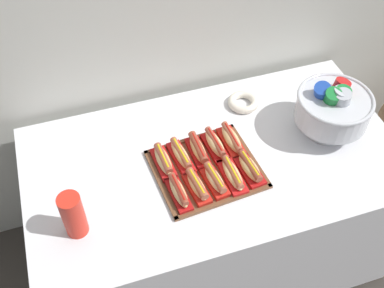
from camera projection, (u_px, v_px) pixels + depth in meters
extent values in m
plane|color=#38332D|center=(210.00, 252.00, 2.51)|extent=(10.00, 10.00, 0.00)
cube|color=silver|center=(212.00, 209.00, 2.21)|extent=(1.55, 0.85, 0.73)
cylinder|color=black|center=(353.00, 266.00, 2.43)|extent=(0.05, 0.05, 0.04)
cylinder|color=black|center=(74.00, 234.00, 2.56)|extent=(0.05, 0.05, 0.04)
cylinder|color=black|center=(297.00, 174.00, 2.83)|extent=(0.05, 0.05, 0.04)
cube|color=brown|center=(206.00, 169.00, 1.89)|extent=(0.43, 0.39, 0.01)
cube|color=brown|center=(225.00, 201.00, 1.78)|extent=(0.40, 0.05, 0.01)
cube|color=brown|center=(190.00, 139.00, 1.99)|extent=(0.40, 0.05, 0.01)
cube|color=brown|center=(160.00, 183.00, 1.83)|extent=(0.04, 0.36, 0.01)
cube|color=brown|center=(250.00, 154.00, 1.93)|extent=(0.04, 0.36, 0.01)
cube|color=#B21414|center=(179.00, 195.00, 1.79)|extent=(0.07, 0.17, 0.02)
ellipsoid|color=tan|center=(179.00, 191.00, 1.77)|extent=(0.06, 0.16, 0.04)
cylinder|color=brown|center=(178.00, 189.00, 1.76)|extent=(0.04, 0.15, 0.03)
cylinder|color=red|center=(178.00, 187.00, 1.75)|extent=(0.02, 0.13, 0.01)
cube|color=red|center=(197.00, 189.00, 1.81)|extent=(0.08, 0.16, 0.02)
ellipsoid|color=#E0BC7F|center=(197.00, 185.00, 1.79)|extent=(0.06, 0.15, 0.04)
cylinder|color=#A8563D|center=(197.00, 184.00, 1.79)|extent=(0.05, 0.15, 0.03)
cylinder|color=yellow|center=(197.00, 181.00, 1.77)|extent=(0.02, 0.12, 0.01)
cube|color=red|center=(215.00, 183.00, 1.83)|extent=(0.08, 0.16, 0.02)
ellipsoid|color=beige|center=(215.00, 179.00, 1.81)|extent=(0.06, 0.15, 0.04)
cylinder|color=#A8563D|center=(215.00, 177.00, 1.80)|extent=(0.05, 0.15, 0.03)
cylinder|color=yellow|center=(215.00, 175.00, 1.79)|extent=(0.02, 0.12, 0.01)
cube|color=red|center=(232.00, 177.00, 1.85)|extent=(0.07, 0.18, 0.02)
ellipsoid|color=#E0BC7F|center=(233.00, 174.00, 1.83)|extent=(0.06, 0.17, 0.04)
cylinder|color=#A8563D|center=(233.00, 172.00, 1.82)|extent=(0.03, 0.16, 0.03)
cylinder|color=yellow|center=(233.00, 170.00, 1.82)|extent=(0.01, 0.14, 0.01)
cube|color=#B21414|center=(249.00, 171.00, 1.87)|extent=(0.08, 0.17, 0.02)
ellipsoid|color=tan|center=(250.00, 168.00, 1.85)|extent=(0.07, 0.16, 0.04)
cylinder|color=brown|center=(250.00, 166.00, 1.84)|extent=(0.05, 0.16, 0.03)
cylinder|color=yellow|center=(251.00, 163.00, 1.83)|extent=(0.02, 0.13, 0.01)
cube|color=red|center=(164.00, 164.00, 1.89)|extent=(0.07, 0.18, 0.02)
ellipsoid|color=tan|center=(163.00, 160.00, 1.87)|extent=(0.06, 0.16, 0.04)
cylinder|color=#9E4C38|center=(163.00, 158.00, 1.87)|extent=(0.04, 0.15, 0.03)
cylinder|color=yellow|center=(163.00, 156.00, 1.86)|extent=(0.02, 0.13, 0.01)
cube|color=red|center=(181.00, 158.00, 1.91)|extent=(0.08, 0.19, 0.02)
ellipsoid|color=#E0BC7F|center=(181.00, 155.00, 1.89)|extent=(0.07, 0.17, 0.04)
cylinder|color=#A8563D|center=(181.00, 153.00, 1.88)|extent=(0.05, 0.16, 0.03)
cylinder|color=yellow|center=(181.00, 151.00, 1.88)|extent=(0.02, 0.14, 0.01)
cube|color=#B21414|center=(198.00, 153.00, 1.93)|extent=(0.06, 0.17, 0.02)
ellipsoid|color=tan|center=(198.00, 149.00, 1.91)|extent=(0.05, 0.16, 0.04)
cylinder|color=brown|center=(198.00, 147.00, 1.90)|extent=(0.04, 0.16, 0.03)
cylinder|color=red|center=(198.00, 145.00, 1.89)|extent=(0.01, 0.13, 0.01)
cube|color=#B21414|center=(215.00, 148.00, 1.95)|extent=(0.08, 0.17, 0.02)
ellipsoid|color=#E0BC7F|center=(215.00, 144.00, 1.93)|extent=(0.06, 0.16, 0.04)
cylinder|color=#9E4C38|center=(215.00, 141.00, 1.92)|extent=(0.04, 0.16, 0.03)
cylinder|color=red|center=(215.00, 140.00, 1.91)|extent=(0.02, 0.13, 0.01)
cube|color=red|center=(231.00, 142.00, 1.97)|extent=(0.08, 0.18, 0.02)
ellipsoid|color=tan|center=(232.00, 139.00, 1.95)|extent=(0.06, 0.17, 0.04)
cylinder|color=#A8563D|center=(232.00, 137.00, 1.94)|extent=(0.03, 0.16, 0.03)
cylinder|color=red|center=(232.00, 135.00, 1.93)|extent=(0.01, 0.14, 0.01)
cylinder|color=silver|center=(327.00, 129.00, 2.03)|extent=(0.19, 0.19, 0.02)
cone|color=silver|center=(329.00, 123.00, 2.00)|extent=(0.07, 0.07, 0.05)
cylinder|color=silver|center=(333.00, 109.00, 1.94)|extent=(0.30, 0.30, 0.11)
torus|color=silver|center=(336.00, 99.00, 1.90)|extent=(0.31, 0.31, 0.02)
cylinder|color=#197A33|center=(339.00, 99.00, 1.91)|extent=(0.08, 0.10, 0.14)
cylinder|color=red|center=(337.00, 93.00, 1.93)|extent=(0.12, 0.09, 0.14)
cylinder|color=#1E47B2|center=(322.00, 95.00, 1.92)|extent=(0.11, 0.10, 0.15)
cylinder|color=#197A33|center=(331.00, 102.00, 1.90)|extent=(0.09, 0.11, 0.14)
cylinder|color=#B7BCC6|center=(336.00, 101.00, 1.90)|extent=(0.09, 0.08, 0.14)
cylinder|color=#B7BCC6|center=(341.00, 103.00, 1.89)|extent=(0.11, 0.11, 0.13)
cylinder|color=red|center=(75.00, 221.00, 1.67)|extent=(0.08, 0.08, 0.11)
cylinder|color=red|center=(74.00, 218.00, 1.65)|extent=(0.08, 0.08, 0.11)
cylinder|color=red|center=(73.00, 215.00, 1.64)|extent=(0.08, 0.08, 0.11)
cylinder|color=red|center=(72.00, 212.00, 1.62)|extent=(0.08, 0.08, 0.11)
cylinder|color=red|center=(71.00, 209.00, 1.61)|extent=(0.08, 0.08, 0.11)
torus|color=silver|center=(243.00, 102.00, 2.13)|extent=(0.14, 0.14, 0.03)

